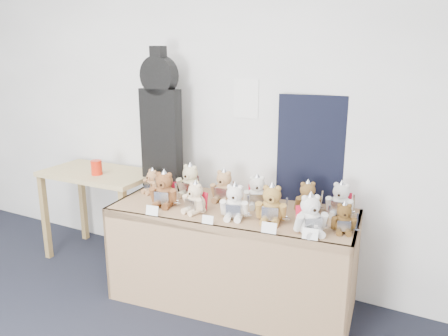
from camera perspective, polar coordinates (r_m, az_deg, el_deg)
The scene contains 22 objects.
room_shell at distance 3.43m, azimuth 2.86°, elevation 9.01°, with size 6.00×6.00×6.00m.
display_table at distance 3.20m, azimuth 0.78°, elevation -8.31°, with size 1.85×0.94×0.74m.
side_table at distance 4.03m, azimuth -15.97°, elevation -2.20°, with size 1.00×0.57×0.82m.
guitar_case at distance 3.58m, azimuth -8.26°, elevation 6.08°, with size 0.35×0.11×1.15m.
navy_board at distance 3.27m, azimuth 12.19°, elevation 2.23°, with size 0.61×0.02×0.81m, color black.
red_cup at distance 3.88m, azimuth -16.31°, elevation 0.06°, with size 0.09×0.09×0.12m, color red.
teddy_front_far_left at distance 3.25m, azimuth -7.79°, elevation -2.92°, with size 0.24×0.22×0.29m.
teddy_front_left at distance 3.10m, azimuth -3.77°, elevation -4.04°, with size 0.20×0.19×0.25m.
teddy_front_centre at distance 2.98m, azimuth 1.41°, elevation -4.57°, with size 0.23×0.21×0.27m.
teddy_front_right at distance 2.94m, azimuth 6.22°, elevation -4.85°, with size 0.24×0.22×0.29m.
teddy_front_far_right at distance 2.79m, azimuth 11.20°, elevation -6.15°, with size 0.23×0.24×0.29m.
teddy_front_end at distance 2.87m, azimuth 15.37°, elevation -6.45°, with size 0.18×0.16×0.22m.
teddy_back_left at distance 3.44m, azimuth -4.47°, elevation -1.80°, with size 0.23×0.19×0.29m.
teddy_back_centre_left at distance 3.32m, azimuth -0.04°, elevation -2.49°, with size 0.22×0.18×0.27m.
teddy_back_centre_right at distance 3.21m, azimuth 4.31°, elevation -3.24°, with size 0.22×0.21×0.27m.
teddy_back_right at distance 3.15m, azimuth 10.86°, elevation -3.92°, with size 0.21×0.21×0.26m.
teddy_back_end at distance 3.14m, azimuth 14.97°, elevation -4.12°, with size 0.22×0.18×0.27m.
teddy_back_far_left at distance 3.56m, azimuth -9.30°, elevation -1.84°, with size 0.18×0.17×0.22m.
entry_card_a at distance 3.09m, azimuth -9.38°, elevation -5.51°, with size 0.09×0.00×0.07m, color white.
entry_card_b at distance 2.91m, azimuth -2.14°, elevation -6.76°, with size 0.08×0.00×0.06m, color white.
entry_card_c at distance 2.77m, azimuth 5.90°, elevation -7.78°, with size 0.10×0.00×0.07m, color white.
entry_card_d at distance 2.72m, azimuth 11.19°, elevation -8.45°, with size 0.10×0.00×0.07m, color white.
Camera 1 is at (2.15, -0.59, 1.85)m, focal length 35.00 mm.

